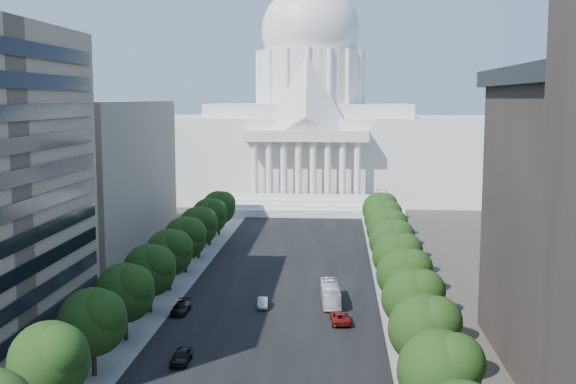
% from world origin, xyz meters
% --- Properties ---
extents(road_asphalt, '(30.00, 260.00, 0.01)m').
position_xyz_m(road_asphalt, '(0.00, 90.00, 0.00)').
color(road_asphalt, black).
rests_on(road_asphalt, ground).
extents(sidewalk_left, '(8.00, 260.00, 0.02)m').
position_xyz_m(sidewalk_left, '(-19.00, 90.00, 0.00)').
color(sidewalk_left, gray).
rests_on(sidewalk_left, ground).
extents(sidewalk_right, '(8.00, 260.00, 0.02)m').
position_xyz_m(sidewalk_right, '(19.00, 90.00, 0.00)').
color(sidewalk_right, gray).
rests_on(sidewalk_right, ground).
extents(capitol, '(120.00, 56.00, 73.00)m').
position_xyz_m(capitol, '(0.00, 184.89, 20.01)').
color(capitol, white).
rests_on(capitol, ground).
extents(office_block_left_far, '(38.00, 52.00, 30.00)m').
position_xyz_m(office_block_left_far, '(-48.00, 100.00, 15.00)').
color(office_block_left_far, gray).
rests_on(office_block_left_far, ground).
extents(tree_l_b, '(7.79, 7.60, 9.97)m').
position_xyz_m(tree_l_b, '(-17.66, 23.81, 6.45)').
color(tree_l_b, '#33261C').
rests_on(tree_l_b, ground).
extents(tree_l_c, '(7.79, 7.60, 9.97)m').
position_xyz_m(tree_l_c, '(-17.66, 35.81, 6.45)').
color(tree_l_c, '#33261C').
rests_on(tree_l_c, ground).
extents(tree_l_d, '(7.79, 7.60, 9.97)m').
position_xyz_m(tree_l_d, '(-17.66, 47.81, 6.45)').
color(tree_l_d, '#33261C').
rests_on(tree_l_d, ground).
extents(tree_l_e, '(7.79, 7.60, 9.97)m').
position_xyz_m(tree_l_e, '(-17.66, 59.81, 6.45)').
color(tree_l_e, '#33261C').
rests_on(tree_l_e, ground).
extents(tree_l_f, '(7.79, 7.60, 9.97)m').
position_xyz_m(tree_l_f, '(-17.66, 71.81, 6.45)').
color(tree_l_f, '#33261C').
rests_on(tree_l_f, ground).
extents(tree_l_g, '(7.79, 7.60, 9.97)m').
position_xyz_m(tree_l_g, '(-17.66, 83.81, 6.45)').
color(tree_l_g, '#33261C').
rests_on(tree_l_g, ground).
extents(tree_l_h, '(7.79, 7.60, 9.97)m').
position_xyz_m(tree_l_h, '(-17.66, 95.81, 6.45)').
color(tree_l_h, '#33261C').
rests_on(tree_l_h, ground).
extents(tree_l_i, '(7.79, 7.60, 9.97)m').
position_xyz_m(tree_l_i, '(-17.66, 107.81, 6.45)').
color(tree_l_i, '#33261C').
rests_on(tree_l_i, ground).
extents(tree_l_j, '(7.79, 7.60, 9.97)m').
position_xyz_m(tree_l_j, '(-17.66, 119.81, 6.45)').
color(tree_l_j, '#33261C').
rests_on(tree_l_j, ground).
extents(tree_r_b, '(7.79, 7.60, 9.97)m').
position_xyz_m(tree_r_b, '(18.34, 23.81, 6.45)').
color(tree_r_b, '#33261C').
rests_on(tree_r_b, ground).
extents(tree_r_c, '(7.79, 7.60, 9.97)m').
position_xyz_m(tree_r_c, '(18.34, 35.81, 6.45)').
color(tree_r_c, '#33261C').
rests_on(tree_r_c, ground).
extents(tree_r_d, '(7.79, 7.60, 9.97)m').
position_xyz_m(tree_r_d, '(18.34, 47.81, 6.45)').
color(tree_r_d, '#33261C').
rests_on(tree_r_d, ground).
extents(tree_r_e, '(7.79, 7.60, 9.97)m').
position_xyz_m(tree_r_e, '(18.34, 59.81, 6.45)').
color(tree_r_e, '#33261C').
rests_on(tree_r_e, ground).
extents(tree_r_f, '(7.79, 7.60, 9.97)m').
position_xyz_m(tree_r_f, '(18.34, 71.81, 6.45)').
color(tree_r_f, '#33261C').
rests_on(tree_r_f, ground).
extents(tree_r_g, '(7.79, 7.60, 9.97)m').
position_xyz_m(tree_r_g, '(18.34, 83.81, 6.45)').
color(tree_r_g, '#33261C').
rests_on(tree_r_g, ground).
extents(tree_r_h, '(7.79, 7.60, 9.97)m').
position_xyz_m(tree_r_h, '(18.34, 95.81, 6.45)').
color(tree_r_h, '#33261C').
rests_on(tree_r_h, ground).
extents(tree_r_i, '(7.79, 7.60, 9.97)m').
position_xyz_m(tree_r_i, '(18.34, 107.81, 6.45)').
color(tree_r_i, '#33261C').
rests_on(tree_r_i, ground).
extents(tree_r_j, '(7.79, 7.60, 9.97)m').
position_xyz_m(tree_r_j, '(18.34, 119.81, 6.45)').
color(tree_r_j, '#33261C').
rests_on(tree_r_j, ground).
extents(streetlight_b, '(2.61, 0.44, 9.00)m').
position_xyz_m(streetlight_b, '(19.90, 35.00, 5.82)').
color(streetlight_b, gray).
rests_on(streetlight_b, ground).
extents(streetlight_c, '(2.61, 0.44, 9.00)m').
position_xyz_m(streetlight_c, '(19.90, 60.00, 5.82)').
color(streetlight_c, gray).
rests_on(streetlight_c, ground).
extents(streetlight_d, '(2.61, 0.44, 9.00)m').
position_xyz_m(streetlight_d, '(19.90, 85.00, 5.82)').
color(streetlight_d, gray).
rests_on(streetlight_d, ground).
extents(streetlight_e, '(2.61, 0.44, 9.00)m').
position_xyz_m(streetlight_e, '(19.90, 110.00, 5.82)').
color(streetlight_e, gray).
rests_on(streetlight_e, ground).
extents(streetlight_f, '(2.61, 0.44, 9.00)m').
position_xyz_m(streetlight_f, '(19.90, 135.00, 5.82)').
color(streetlight_f, gray).
rests_on(streetlight_f, ground).
extents(car_dark_a, '(2.05, 4.88, 1.65)m').
position_xyz_m(car_dark_a, '(-9.17, 40.37, 0.82)').
color(car_dark_a, black).
rests_on(car_dark_a, ground).
extents(car_silver, '(1.81, 4.31, 1.38)m').
position_xyz_m(car_silver, '(-2.10, 63.43, 0.69)').
color(car_silver, '#94979B').
rests_on(car_silver, ground).
extents(car_red, '(3.02, 5.77, 1.55)m').
position_xyz_m(car_red, '(9.26, 56.78, 0.77)').
color(car_red, maroon).
rests_on(car_red, ground).
extents(car_dark_b, '(2.28, 5.43, 1.57)m').
position_xyz_m(car_dark_b, '(-13.50, 59.83, 0.78)').
color(car_dark_b, black).
rests_on(car_dark_b, ground).
extents(city_bus, '(3.24, 10.93, 3.00)m').
position_xyz_m(city_bus, '(7.82, 66.34, 1.50)').
color(city_bus, silver).
rests_on(city_bus, ground).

